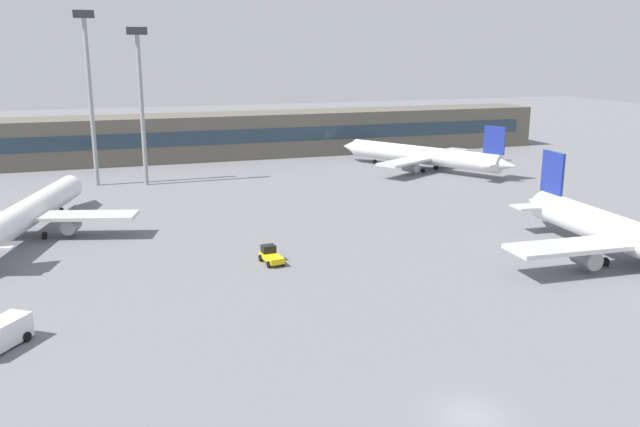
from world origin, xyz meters
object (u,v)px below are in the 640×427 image
(baggage_tug_yellow, at_px, (271,255))
(floodlight_tower_west, at_px, (90,87))
(airplane_far, at_px, (421,155))
(airplane_mid, at_px, (29,212))
(floodlight_tower_east, at_px, (141,95))

(baggage_tug_yellow, height_order, floodlight_tower_west, floodlight_tower_west)
(airplane_far, relative_size, baggage_tug_yellow, 8.92)
(baggage_tug_yellow, bearing_deg, airplane_mid, 141.45)
(floodlight_tower_west, relative_size, floodlight_tower_east, 1.10)
(airplane_mid, xyz_separation_m, baggage_tug_yellow, (24.69, -19.68, -2.00))
(floodlight_tower_west, bearing_deg, baggage_tug_yellow, -70.86)
(airplane_far, xyz_separation_m, baggage_tug_yellow, (-40.25, -44.53, -2.01))
(baggage_tug_yellow, xyz_separation_m, floodlight_tower_west, (-16.95, 48.85, 15.14))
(floodlight_tower_west, height_order, floodlight_tower_east, floodlight_tower_west)
(airplane_far, bearing_deg, floodlight_tower_west, 175.68)
(airplane_far, distance_m, floodlight_tower_east, 50.93)
(baggage_tug_yellow, relative_size, floodlight_tower_east, 0.15)
(airplane_mid, relative_size, airplane_far, 1.09)
(airplane_mid, distance_m, airplane_far, 69.54)
(airplane_far, relative_size, floodlight_tower_west, 1.21)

